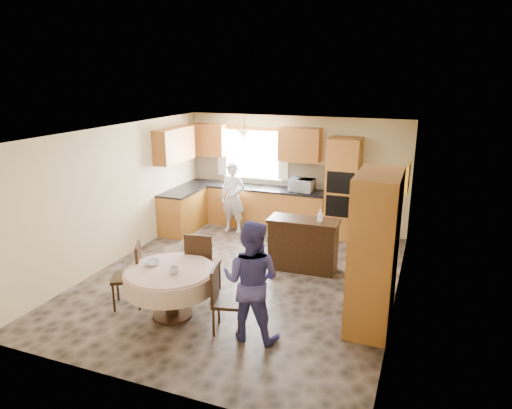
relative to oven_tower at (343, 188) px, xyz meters
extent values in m
cube|color=brown|center=(-1.15, -2.69, -1.06)|extent=(5.00, 6.00, 0.01)
cube|color=white|center=(-1.15, -2.69, 1.44)|extent=(5.00, 6.00, 0.01)
cube|color=beige|center=(-1.15, 0.31, 0.19)|extent=(5.00, 0.02, 2.50)
cube|color=beige|center=(-1.15, -5.69, 0.19)|extent=(5.00, 0.02, 2.50)
cube|color=beige|center=(-3.65, -2.69, 0.19)|extent=(0.02, 6.00, 2.50)
cube|color=beige|center=(1.35, -2.69, 0.19)|extent=(0.02, 6.00, 2.50)
cube|color=white|center=(-2.15, 0.29, 0.54)|extent=(1.40, 0.03, 1.10)
cube|color=white|center=(-2.90, 0.24, 0.59)|extent=(0.22, 0.02, 1.15)
cube|color=white|center=(-1.40, 0.24, 0.59)|extent=(0.22, 0.02, 1.15)
cube|color=orange|center=(-2.00, 0.01, -0.62)|extent=(3.30, 0.60, 0.88)
cube|color=black|center=(-2.00, 0.01, -0.16)|extent=(3.30, 0.64, 0.04)
cube|color=orange|center=(-3.35, -0.89, -0.62)|extent=(0.60, 1.20, 0.88)
cube|color=black|center=(-3.35, -0.89, -0.16)|extent=(0.64, 1.20, 0.04)
cube|color=beige|center=(-2.00, 0.30, 0.12)|extent=(3.30, 0.02, 0.55)
cube|color=#C77B31|center=(-3.20, 0.15, 0.85)|extent=(0.85, 0.33, 0.72)
cube|color=#C77B31|center=(-1.00, 0.15, 0.85)|extent=(0.90, 0.33, 0.72)
cube|color=#C77B31|center=(-3.48, -0.89, 0.85)|extent=(0.33, 1.20, 0.72)
cube|color=orange|center=(0.00, 0.00, 0.00)|extent=(0.66, 0.62, 2.12)
cube|color=black|center=(0.00, -0.31, 0.19)|extent=(0.56, 0.01, 0.45)
cube|color=black|center=(0.00, -0.31, -0.31)|extent=(0.56, 0.01, 0.45)
cone|color=beige|center=(-2.15, -0.19, 1.06)|extent=(0.36, 0.36, 0.18)
cube|color=#39230F|center=(-0.30, -1.97, -0.62)|extent=(1.24, 0.54, 0.88)
cube|color=black|center=(1.05, -2.33, -0.78)|extent=(0.49, 0.43, 0.56)
cube|color=orange|center=(1.07, -3.42, 0.02)|extent=(0.57, 1.13, 2.16)
cylinder|color=#39230F|center=(-1.61, -4.24, -0.72)|extent=(0.19, 0.19, 0.67)
cylinder|color=#39230F|center=(-1.61, -4.24, -1.04)|extent=(0.57, 0.57, 0.04)
cylinder|color=beige|center=(-1.61, -4.24, -0.35)|extent=(1.24, 1.24, 0.05)
cylinder|color=beige|center=(-1.61, -4.24, -0.48)|extent=(1.30, 1.30, 0.27)
cube|color=#39230F|center=(-2.41, -4.19, -0.61)|extent=(0.57, 0.57, 0.05)
cube|color=#39230F|center=(-2.24, -4.10, -0.34)|extent=(0.23, 0.37, 0.50)
cylinder|color=#39230F|center=(-2.59, -4.37, -0.84)|extent=(0.04, 0.04, 0.43)
cylinder|color=#39230F|center=(-2.22, -4.37, -0.84)|extent=(0.04, 0.04, 0.43)
cylinder|color=#39230F|center=(-2.59, -4.01, -0.84)|extent=(0.04, 0.04, 0.43)
cylinder|color=#39230F|center=(-2.22, -4.01, -0.84)|extent=(0.04, 0.04, 0.43)
cube|color=#39230F|center=(-1.51, -3.43, -0.57)|extent=(0.51, 0.51, 0.05)
cube|color=#39230F|center=(-1.49, -3.64, -0.28)|extent=(0.44, 0.10, 0.54)
cylinder|color=#39230F|center=(-1.71, -3.63, -0.83)|extent=(0.04, 0.04, 0.47)
cylinder|color=#39230F|center=(-1.32, -3.63, -0.83)|extent=(0.04, 0.04, 0.47)
cylinder|color=#39230F|center=(-1.71, -3.24, -0.83)|extent=(0.04, 0.04, 0.47)
cylinder|color=#39230F|center=(-1.32, -3.24, -0.83)|extent=(0.04, 0.04, 0.47)
cube|color=#39230F|center=(-0.69, -4.30, -0.63)|extent=(0.48, 0.48, 0.05)
cube|color=#39230F|center=(-0.87, -4.35, -0.38)|extent=(0.13, 0.38, 0.47)
cylinder|color=#39230F|center=(-0.86, -4.47, -0.86)|extent=(0.03, 0.03, 0.41)
cylinder|color=#39230F|center=(-0.52, -4.47, -0.86)|extent=(0.03, 0.03, 0.41)
cylinder|color=#39230F|center=(-0.86, -4.13, -0.86)|extent=(0.03, 0.03, 0.41)
cylinder|color=#39230F|center=(-0.52, -4.13, -0.86)|extent=(0.03, 0.03, 0.41)
cube|color=yellow|center=(1.32, -1.32, 0.62)|extent=(0.05, 0.57, 0.47)
cube|color=silver|center=(1.29, -1.32, 0.62)|extent=(0.01, 0.47, 0.37)
imported|color=silver|center=(-0.88, -0.04, 0.00)|extent=(0.54, 0.39, 0.28)
imported|color=silver|center=(-2.28, -0.54, -0.29)|extent=(0.58, 0.39, 1.54)
imported|color=#413C83|center=(-0.35, -4.33, -0.25)|extent=(0.81, 0.64, 1.63)
imported|color=#B2B2B2|center=(-0.52, -1.97, -0.15)|extent=(0.27, 0.27, 0.06)
imported|color=silver|center=(-0.01, -1.97, -0.05)|extent=(0.12, 0.12, 0.27)
imported|color=#B2B2B2|center=(-1.47, -4.35, -0.27)|extent=(0.17, 0.17, 0.10)
imported|color=#B2B2B2|center=(-1.92, -4.21, -0.29)|extent=(0.25, 0.25, 0.07)
camera|label=1|loc=(1.64, -9.31, 2.32)|focal=32.00mm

